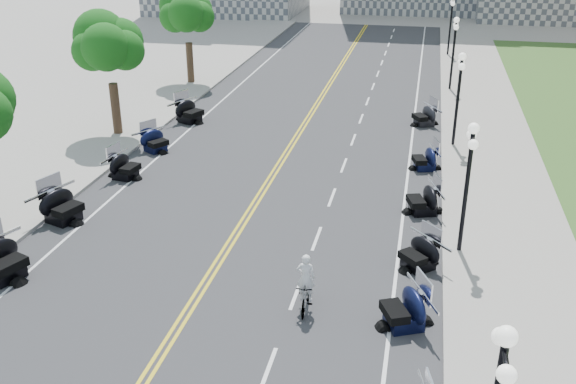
# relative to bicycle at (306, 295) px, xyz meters

# --- Properties ---
(ground) EXTENTS (160.00, 160.00, 0.00)m
(ground) POSITION_rel_bicycle_xyz_m (-3.67, 0.83, -0.53)
(ground) COLOR gray
(road) EXTENTS (16.00, 90.00, 0.01)m
(road) POSITION_rel_bicycle_xyz_m (-3.67, 10.83, -0.52)
(road) COLOR #333335
(road) RESTS_ON ground
(centerline_yellow_a) EXTENTS (0.12, 90.00, 0.00)m
(centerline_yellow_a) POSITION_rel_bicycle_xyz_m (-3.79, 10.83, -0.51)
(centerline_yellow_a) COLOR yellow
(centerline_yellow_a) RESTS_ON road
(centerline_yellow_b) EXTENTS (0.12, 90.00, 0.00)m
(centerline_yellow_b) POSITION_rel_bicycle_xyz_m (-3.55, 10.83, -0.51)
(centerline_yellow_b) COLOR yellow
(centerline_yellow_b) RESTS_ON road
(edge_line_north) EXTENTS (0.12, 90.00, 0.00)m
(edge_line_north) POSITION_rel_bicycle_xyz_m (2.73, 10.83, -0.51)
(edge_line_north) COLOR white
(edge_line_north) RESTS_ON road
(edge_line_south) EXTENTS (0.12, 90.00, 0.00)m
(edge_line_south) POSITION_rel_bicycle_xyz_m (-10.07, 10.83, -0.51)
(edge_line_south) COLOR white
(edge_line_south) RESTS_ON road
(lane_dash_5) EXTENTS (0.12, 2.00, 0.00)m
(lane_dash_5) POSITION_rel_bicycle_xyz_m (-0.47, -3.17, -0.51)
(lane_dash_5) COLOR white
(lane_dash_5) RESTS_ON road
(lane_dash_6) EXTENTS (0.12, 2.00, 0.00)m
(lane_dash_6) POSITION_rel_bicycle_xyz_m (-0.47, 0.83, -0.51)
(lane_dash_6) COLOR white
(lane_dash_6) RESTS_ON road
(lane_dash_7) EXTENTS (0.12, 2.00, 0.00)m
(lane_dash_7) POSITION_rel_bicycle_xyz_m (-0.47, 4.83, -0.51)
(lane_dash_7) COLOR white
(lane_dash_7) RESTS_ON road
(lane_dash_8) EXTENTS (0.12, 2.00, 0.00)m
(lane_dash_8) POSITION_rel_bicycle_xyz_m (-0.47, 8.83, -0.51)
(lane_dash_8) COLOR white
(lane_dash_8) RESTS_ON road
(lane_dash_9) EXTENTS (0.12, 2.00, 0.00)m
(lane_dash_9) POSITION_rel_bicycle_xyz_m (-0.47, 12.83, -0.51)
(lane_dash_9) COLOR white
(lane_dash_9) RESTS_ON road
(lane_dash_10) EXTENTS (0.12, 2.00, 0.00)m
(lane_dash_10) POSITION_rel_bicycle_xyz_m (-0.47, 16.83, -0.51)
(lane_dash_10) COLOR white
(lane_dash_10) RESTS_ON road
(lane_dash_11) EXTENTS (0.12, 2.00, 0.00)m
(lane_dash_11) POSITION_rel_bicycle_xyz_m (-0.47, 20.83, -0.51)
(lane_dash_11) COLOR white
(lane_dash_11) RESTS_ON road
(lane_dash_12) EXTENTS (0.12, 2.00, 0.00)m
(lane_dash_12) POSITION_rel_bicycle_xyz_m (-0.47, 24.83, -0.51)
(lane_dash_12) COLOR white
(lane_dash_12) RESTS_ON road
(lane_dash_13) EXTENTS (0.12, 2.00, 0.00)m
(lane_dash_13) POSITION_rel_bicycle_xyz_m (-0.47, 28.83, -0.51)
(lane_dash_13) COLOR white
(lane_dash_13) RESTS_ON road
(lane_dash_14) EXTENTS (0.12, 2.00, 0.00)m
(lane_dash_14) POSITION_rel_bicycle_xyz_m (-0.47, 32.83, -0.51)
(lane_dash_14) COLOR white
(lane_dash_14) RESTS_ON road
(lane_dash_15) EXTENTS (0.12, 2.00, 0.00)m
(lane_dash_15) POSITION_rel_bicycle_xyz_m (-0.47, 36.83, -0.51)
(lane_dash_15) COLOR white
(lane_dash_15) RESTS_ON road
(lane_dash_16) EXTENTS (0.12, 2.00, 0.00)m
(lane_dash_16) POSITION_rel_bicycle_xyz_m (-0.47, 40.83, -0.51)
(lane_dash_16) COLOR white
(lane_dash_16) RESTS_ON road
(lane_dash_17) EXTENTS (0.12, 2.00, 0.00)m
(lane_dash_17) POSITION_rel_bicycle_xyz_m (-0.47, 44.83, -0.51)
(lane_dash_17) COLOR white
(lane_dash_17) RESTS_ON road
(lane_dash_18) EXTENTS (0.12, 2.00, 0.00)m
(lane_dash_18) POSITION_rel_bicycle_xyz_m (-0.47, 48.83, -0.51)
(lane_dash_18) COLOR white
(lane_dash_18) RESTS_ON road
(lane_dash_19) EXTENTS (0.12, 2.00, 0.00)m
(lane_dash_19) POSITION_rel_bicycle_xyz_m (-0.47, 52.83, -0.51)
(lane_dash_19) COLOR white
(lane_dash_19) RESTS_ON road
(sidewalk_north) EXTENTS (5.00, 90.00, 0.15)m
(sidewalk_north) POSITION_rel_bicycle_xyz_m (6.83, 10.83, -0.45)
(sidewalk_north) COLOR #9E9991
(sidewalk_north) RESTS_ON ground
(sidewalk_south) EXTENTS (5.00, 90.00, 0.15)m
(sidewalk_south) POSITION_rel_bicycle_xyz_m (-14.17, 10.83, -0.45)
(sidewalk_south) COLOR #9E9991
(sidewalk_south) RESTS_ON ground
(street_lamp_2) EXTENTS (0.50, 1.20, 4.90)m
(street_lamp_2) POSITION_rel_bicycle_xyz_m (4.93, 4.83, 2.07)
(street_lamp_2) COLOR black
(street_lamp_2) RESTS_ON sidewalk_north
(street_lamp_3) EXTENTS (0.50, 1.20, 4.90)m
(street_lamp_3) POSITION_rel_bicycle_xyz_m (4.93, 16.83, 2.07)
(street_lamp_3) COLOR black
(street_lamp_3) RESTS_ON sidewalk_north
(street_lamp_4) EXTENTS (0.50, 1.20, 4.90)m
(street_lamp_4) POSITION_rel_bicycle_xyz_m (4.93, 28.83, 2.07)
(street_lamp_4) COLOR black
(street_lamp_4) RESTS_ON sidewalk_north
(street_lamp_5) EXTENTS (0.50, 1.20, 4.90)m
(street_lamp_5) POSITION_rel_bicycle_xyz_m (4.93, 40.83, 2.07)
(street_lamp_5) COLOR black
(street_lamp_5) RESTS_ON sidewalk_north
(tree_3) EXTENTS (4.80, 4.80, 9.20)m
(tree_3) POSITION_rel_bicycle_xyz_m (-13.67, 14.83, 4.22)
(tree_3) COLOR #235619
(tree_3) RESTS_ON sidewalk_south
(tree_4) EXTENTS (4.80, 4.80, 9.20)m
(tree_4) POSITION_rel_bicycle_xyz_m (-13.67, 26.83, 4.22)
(tree_4) COLOR #235619
(tree_4) RESTS_ON sidewalk_south
(motorcycle_n_5) EXTENTS (2.64, 2.64, 1.39)m
(motorcycle_n_5) POSITION_rel_bicycle_xyz_m (3.13, -0.25, 0.17)
(motorcycle_n_5) COLOR black
(motorcycle_n_5) RESTS_ON road
(motorcycle_n_6) EXTENTS (2.57, 2.57, 1.27)m
(motorcycle_n_6) POSITION_rel_bicycle_xyz_m (3.47, 3.40, 0.11)
(motorcycle_n_6) COLOR black
(motorcycle_n_6) RESTS_ON road
(motorcycle_n_7) EXTENTS (2.43, 2.43, 1.35)m
(motorcycle_n_7) POSITION_rel_bicycle_xyz_m (3.51, 8.07, 0.15)
(motorcycle_n_7) COLOR black
(motorcycle_n_7) RESTS_ON road
(motorcycle_n_8) EXTENTS (2.20, 2.20, 1.24)m
(motorcycle_n_8) POSITION_rel_bicycle_xyz_m (3.50, 13.17, 0.09)
(motorcycle_n_8) COLOR black
(motorcycle_n_8) RESTS_ON road
(motorcycle_n_10) EXTENTS (2.56, 2.56, 1.32)m
(motorcycle_n_10) POSITION_rel_bicycle_xyz_m (3.33, 20.32, 0.14)
(motorcycle_n_10) COLOR black
(motorcycle_n_10) RESTS_ON road
(motorcycle_s_5) EXTENTS (2.88, 2.88, 1.56)m
(motorcycle_s_5) POSITION_rel_bicycle_xyz_m (-10.63, -0.35, 0.26)
(motorcycle_s_5) COLOR black
(motorcycle_s_5) RESTS_ON road
(motorcycle_s_6) EXTENTS (2.75, 2.75, 1.52)m
(motorcycle_s_6) POSITION_rel_bicycle_xyz_m (-10.94, 4.16, 0.23)
(motorcycle_s_6) COLOR black
(motorcycle_s_6) RESTS_ON road
(motorcycle_s_7) EXTENTS (2.16, 2.16, 1.33)m
(motorcycle_s_7) POSITION_rel_bicycle_xyz_m (-10.47, 8.99, 0.14)
(motorcycle_s_7) COLOR black
(motorcycle_s_7) RESTS_ON road
(motorcycle_s_8) EXTENTS (2.54, 2.54, 1.29)m
(motorcycle_s_8) POSITION_rel_bicycle_xyz_m (-10.54, 12.78, 0.12)
(motorcycle_s_8) COLOR black
(motorcycle_s_8) RESTS_ON road
(motorcycle_s_9) EXTENTS (2.80, 2.80, 1.49)m
(motorcycle_s_9) POSITION_rel_bicycle_xyz_m (-10.52, 18.00, 0.22)
(motorcycle_s_9) COLOR black
(motorcycle_s_9) RESTS_ON road
(bicycle) EXTENTS (0.59, 1.77, 1.05)m
(bicycle) POSITION_rel_bicycle_xyz_m (0.00, 0.00, 0.00)
(bicycle) COLOR #A51414
(bicycle) RESTS_ON road
(cyclist_rider) EXTENTS (0.60, 0.40, 1.66)m
(cyclist_rider) POSITION_rel_bicycle_xyz_m (0.00, 0.00, 1.35)
(cyclist_rider) COLOR silver
(cyclist_rider) RESTS_ON bicycle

